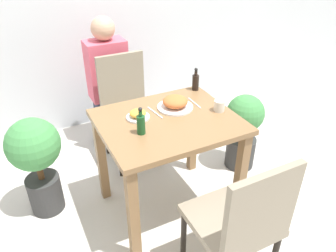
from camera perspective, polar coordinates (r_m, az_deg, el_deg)
name	(u,v)px	position (r m, az deg, el deg)	size (l,w,h in m)	color
ground_plane	(168,205)	(2.52, 0.00, -13.59)	(16.00, 16.00, 0.00)	beige
dining_table	(168,137)	(2.14, 0.00, -1.93)	(0.86, 0.72, 0.74)	olive
chair_near	(241,221)	(1.75, 12.66, -15.85)	(0.42, 0.42, 0.91)	gray
chair_far	(127,103)	(2.77, -7.12, 4.00)	(0.42, 0.42, 0.91)	gray
food_plate	(175,103)	(2.18, 1.26, 4.05)	(0.24, 0.24, 0.08)	white
side_plate	(138,115)	(2.07, -5.27, 1.98)	(0.15, 0.15, 0.06)	white
drink_cup	(219,106)	(2.17, 8.93, 3.50)	(0.07, 0.07, 0.07)	silver
sauce_bottle	(141,124)	(1.90, -4.74, 0.42)	(0.05, 0.05, 0.17)	#194C23
condiment_bottle	(196,81)	(2.43, 4.82, 7.73)	(0.05, 0.05, 0.17)	black
fork_utensil	(155,112)	(2.14, -2.31, 2.38)	(0.03, 0.18, 0.00)	silver
spoon_utensil	(194,103)	(2.26, 4.62, 4.03)	(0.01, 0.17, 0.00)	silver
potted_plant_left	(36,158)	(2.38, -21.94, -5.14)	(0.36, 0.36, 0.74)	#333333
potted_plant_right	(243,128)	(2.75, 12.99, -0.31)	(0.30, 0.30, 0.66)	#333333
person_figure	(108,83)	(3.01, -10.33, 7.32)	(0.34, 0.22, 1.17)	#2D3347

